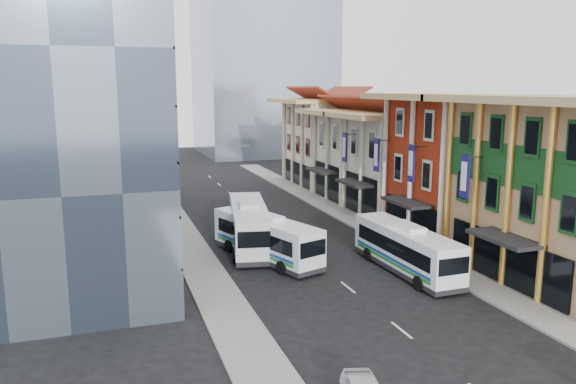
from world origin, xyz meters
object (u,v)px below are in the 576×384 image
object	(u,v)px
bus_left_near	(266,237)
bus_left_far	(249,224)
office_tower	(65,58)
bus_right	(406,248)
shophouse_tan	(560,194)

from	to	relation	value
bus_left_near	bus_left_far	distance (m)	3.61
office_tower	bus_left_near	world-z (taller)	office_tower
bus_left_near	bus_right	world-z (taller)	bus_left_near
shophouse_tan	bus_left_far	world-z (taller)	shophouse_tan
bus_left_near	shophouse_tan	bearing A→B (deg)	-50.87
bus_left_far	bus_right	xyz separation A→B (m)	(8.99, -9.62, -0.18)
shophouse_tan	bus_left_near	distance (m)	20.83
office_tower	bus_left_far	distance (m)	18.58
office_tower	bus_left_far	size ratio (longest dim) A/B	2.47
shophouse_tan	bus_left_far	bearing A→B (deg)	141.35
bus_left_far	shophouse_tan	bearing A→B (deg)	-27.91
bus_right	bus_left_far	bearing A→B (deg)	131.35
office_tower	bus_right	distance (m)	27.51
shophouse_tan	office_tower	bearing A→B (deg)	155.70
shophouse_tan	bus_left_near	world-z (taller)	shophouse_tan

